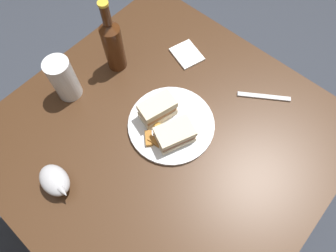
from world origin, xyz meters
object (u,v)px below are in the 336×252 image
pint_glass (65,81)px  fork (264,97)px  sandwich_half_left (157,110)px  napkin (187,54)px  cider_bottle (113,44)px  plate (171,124)px  sandwich_half_right (175,135)px  gravy_boat (55,181)px

pint_glass → fork: bearing=39.9°
sandwich_half_left → napkin: bearing=109.9°
pint_glass → cider_bottle: 0.20m
sandwich_half_left → pint_glass: (-0.29, -0.13, 0.02)m
plate → sandwich_half_right: (0.04, -0.03, 0.04)m
plate → fork: plate is taller
plate → gravy_boat: size_ratio=2.30×
sandwich_half_right → pint_glass: (-0.39, -0.10, 0.02)m
sandwich_half_left → gravy_boat: sandwich_half_left is taller
plate → cider_bottle: cider_bottle is taller
sandwich_half_left → sandwich_half_right: sandwich_half_left is taller
napkin → fork: (0.31, 0.04, -0.00)m
napkin → gravy_boat: bearing=-87.3°
cider_bottle → napkin: bearing=51.3°
gravy_boat → sandwich_half_left: bearing=79.7°
napkin → pint_glass: bearing=-116.7°
fork → sandwich_half_right: bearing=34.5°
sandwich_half_right → fork: bearing=69.1°
napkin → sandwich_half_right: bearing=-56.5°
sandwich_half_right → cider_bottle: cider_bottle is taller
napkin → fork: 0.32m
gravy_boat → napkin: gravy_boat is taller
gravy_boat → napkin: bearing=92.7°
sandwich_half_left → fork: bearing=53.5°
napkin → fork: size_ratio=0.61×
pint_glass → fork: 0.67m
sandwich_half_right → napkin: 0.35m
sandwich_half_right → sandwich_half_left: bearing=164.4°
plate → sandwich_half_left: size_ratio=2.22×
cider_bottle → napkin: 0.28m
pint_glass → gravy_boat: size_ratio=1.29×
sandwich_half_left → pint_glass: pint_glass is taller
sandwich_half_right → napkin: sandwich_half_right is taller
sandwich_half_right → gravy_boat: sandwich_half_right is taller
sandwich_half_left → napkin: 0.28m
plate → cider_bottle: (-0.31, 0.06, 0.10)m
plate → sandwich_half_left: (-0.05, -0.01, 0.04)m
gravy_boat → sandwich_half_right: bearing=64.2°
gravy_boat → fork: size_ratio=0.68×
sandwich_half_right → pint_glass: pint_glass is taller
sandwich_half_left → fork: 0.37m
sandwich_half_right → napkin: bearing=123.5°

